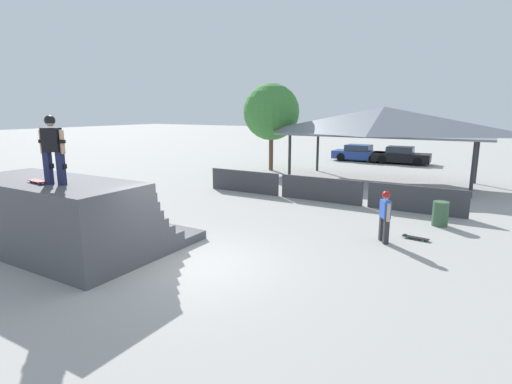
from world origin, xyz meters
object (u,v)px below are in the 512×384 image
(skateboard_on_ground, at_px, (415,237))
(parked_car_black, at_px, (401,156))
(bystander_walking, at_px, (385,212))
(trash_bin, at_px, (440,214))
(skateboard_on_deck, at_px, (38,181))
(tree_beside_pavilion, at_px, (271,112))
(parked_car_blue, at_px, (359,153))
(skater_on_deck, at_px, (52,145))

(skateboard_on_ground, height_order, parked_car_black, parked_car_black)
(bystander_walking, relative_size, parked_car_black, 0.38)
(skateboard_on_ground, relative_size, trash_bin, 0.95)
(bystander_walking, distance_m, skateboard_on_ground, 1.40)
(skateboard_on_deck, bearing_deg, tree_beside_pavilion, 106.52)
(bystander_walking, height_order, parked_car_black, bystander_walking)
(tree_beside_pavilion, xyz_separation_m, trash_bin, (11.26, -8.54, -3.38))
(parked_car_blue, bearing_deg, skateboard_on_ground, -68.88)
(skateboard_on_deck, xyz_separation_m, tree_beside_pavilion, (-2.59, 17.38, 1.67))
(bystander_walking, xyz_separation_m, parked_car_blue, (-6.34, 19.14, -0.32))
(tree_beside_pavilion, bearing_deg, skateboard_on_ground, -44.39)
(skateboard_on_ground, distance_m, parked_car_blue, 19.72)
(parked_car_black, bearing_deg, skateboard_on_ground, -80.61)
(skater_on_deck, xyz_separation_m, bystander_walking, (6.85, 5.93, -2.14))
(skateboard_on_deck, relative_size, tree_beside_pavilion, 0.14)
(skateboard_on_deck, bearing_deg, bystander_walking, 47.34)
(tree_beside_pavilion, xyz_separation_m, parked_car_black, (6.79, 7.80, -3.20))
(bystander_walking, distance_m, parked_car_blue, 20.17)
(tree_beside_pavilion, bearing_deg, skater_on_deck, -79.64)
(skateboard_on_deck, bearing_deg, trash_bin, 53.62)
(bystander_walking, xyz_separation_m, trash_bin, (1.26, 2.78, -0.50))
(skater_on_deck, distance_m, tree_beside_pavilion, 17.55)
(skater_on_deck, distance_m, parked_car_black, 25.43)
(parked_car_blue, relative_size, parked_car_black, 0.99)
(bystander_walking, bearing_deg, parked_car_blue, -15.40)
(skateboard_on_ground, xyz_separation_m, parked_car_black, (-3.99, 18.35, 0.54))
(skateboard_on_deck, bearing_deg, skater_on_deck, 21.08)
(skateboard_on_deck, bearing_deg, parked_car_black, 88.56)
(parked_car_blue, bearing_deg, skater_on_deck, -91.22)
(trash_bin, height_order, parked_car_black, parked_car_black)
(tree_beside_pavilion, bearing_deg, skateboard_on_deck, -81.52)
(bystander_walking, bearing_deg, skateboard_on_ground, -79.45)
(trash_bin, height_order, parked_car_blue, parked_car_blue)
(bystander_walking, xyz_separation_m, skateboard_on_ground, (0.78, 0.76, -0.87))
(skater_on_deck, bearing_deg, skateboard_on_ground, 21.66)
(parked_car_blue, height_order, parked_car_black, same)
(trash_bin, xyz_separation_m, parked_car_black, (-4.46, 16.34, 0.18))
(parked_car_black, bearing_deg, trash_bin, -77.59)
(tree_beside_pavilion, height_order, parked_car_blue, tree_beside_pavilion)
(skateboard_on_deck, xyz_separation_m, trash_bin, (8.67, 8.84, -1.71))
(skateboard_on_ground, bearing_deg, bystander_walking, 51.96)
(bystander_walking, relative_size, tree_beside_pavilion, 0.28)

